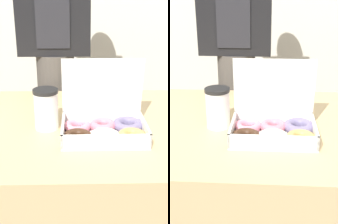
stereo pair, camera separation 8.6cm
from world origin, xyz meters
TOP-DOWN VIEW (x-y plane):
  - table at (0.00, 0.00)m, footprint 1.14×0.78m
  - donut_box at (0.04, -0.10)m, footprint 0.32×0.24m
  - coffee_cup at (-0.16, -0.03)m, footprint 0.09×0.09m
  - person_customer at (-0.17, 0.58)m, footprint 0.37×0.21m

SIDE VIEW (x-z plane):
  - table at x=0.00m, z-range 0.00..0.71m
  - donut_box at x=0.04m, z-range 0.62..0.87m
  - coffee_cup at x=-0.16m, z-range 0.71..0.86m
  - person_customer at x=-0.17m, z-range 0.09..1.70m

